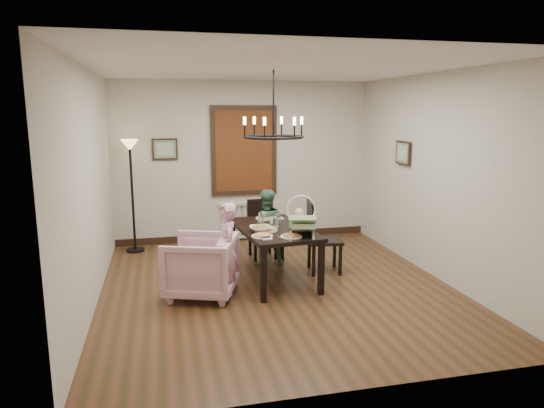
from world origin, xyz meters
name	(u,v)px	position (x,y,z in m)	size (l,w,h in m)	color
room_shell	(271,178)	(0.00, 0.37, 1.40)	(4.51, 5.00, 2.81)	brown
dining_table	(273,234)	(0.02, 0.29, 0.65)	(1.04, 1.65, 0.74)	black
chair_far	(263,229)	(0.09, 1.34, 0.46)	(0.40, 0.40, 0.91)	black
chair_right	(325,236)	(0.81, 0.44, 0.53)	(0.46, 0.46, 1.05)	black
armchair	(201,266)	(-1.00, -0.08, 0.38)	(0.82, 0.84, 0.77)	#DDA9C0
elderly_woman	(227,257)	(-0.67, -0.14, 0.49)	(0.36, 0.23, 0.98)	#D496B6
seated_man	(266,234)	(0.06, 0.96, 0.48)	(0.46, 0.36, 0.95)	#457456
baby_bouncer	(302,222)	(0.28, -0.21, 0.91)	(0.39, 0.54, 0.35)	#B1E19B
salad_bowl	(261,228)	(-0.19, 0.11, 0.78)	(0.34, 0.34, 0.08)	white
pizza_platter	(266,229)	(-0.12, 0.12, 0.76)	(0.30, 0.30, 0.04)	tan
drinking_glass	(277,224)	(0.04, 0.19, 0.81)	(0.07, 0.07, 0.15)	silver
window_blinds	(244,151)	(0.00, 2.46, 1.60)	(1.00, 0.03, 1.40)	#551F11
radiator	(245,220)	(0.00, 2.48, 0.35)	(0.92, 0.12, 0.62)	silver
picture_back	(165,149)	(-1.35, 2.47, 1.65)	(0.42, 0.03, 0.36)	black
picture_right	(403,153)	(2.21, 0.90, 1.65)	(0.42, 0.03, 0.36)	black
floor_lamp	(132,198)	(-1.90, 2.15, 0.90)	(0.30, 0.30, 1.80)	black
chandelier	(273,137)	(0.02, 0.29, 1.95)	(0.80, 0.80, 0.04)	black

